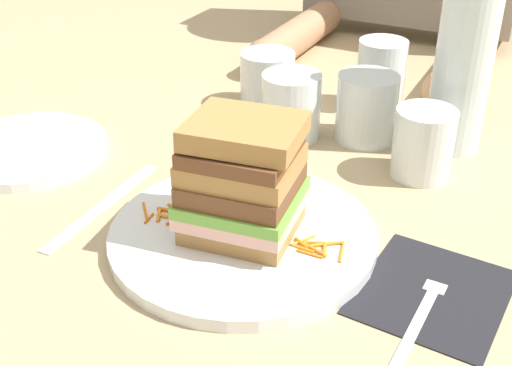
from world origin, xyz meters
name	(u,v)px	position (x,y,z in m)	size (l,w,h in m)	color
ground_plane	(248,227)	(0.00, 0.00, 0.00)	(3.00, 3.00, 0.00)	tan
main_plate	(243,236)	(0.01, -0.03, 0.01)	(0.27, 0.27, 0.01)	white
sandwich	(243,180)	(0.01, -0.02, 0.07)	(0.12, 0.12, 0.12)	#A87A42
carrot_shred_0	(185,209)	(-0.07, -0.02, 0.02)	(0.00, 0.00, 0.02)	orange
carrot_shred_1	(159,215)	(-0.08, -0.04, 0.02)	(0.00, 0.00, 0.02)	orange
carrot_shred_2	(175,206)	(-0.08, -0.02, 0.02)	(0.00, 0.00, 0.02)	orange
carrot_shred_3	(183,220)	(-0.06, -0.04, 0.02)	(0.00, 0.00, 0.03)	orange
carrot_shred_4	(149,218)	(-0.09, -0.05, 0.02)	(0.00, 0.00, 0.02)	orange
carrot_shred_5	(168,216)	(-0.07, -0.04, 0.02)	(0.00, 0.00, 0.02)	orange
carrot_shred_6	(145,211)	(-0.10, -0.04, 0.02)	(0.00, 0.00, 0.03)	orange
carrot_shred_7	(171,211)	(-0.08, -0.03, 0.02)	(0.00, 0.00, 0.03)	orange
carrot_shred_8	(176,218)	(-0.06, -0.04, 0.02)	(0.00, 0.00, 0.03)	orange
carrot_shred_9	(315,243)	(0.08, -0.01, 0.02)	(0.00, 0.00, 0.02)	orange
carrot_shred_10	(309,254)	(0.08, -0.03, 0.02)	(0.00, 0.00, 0.03)	orange
carrot_shred_11	(301,243)	(0.07, -0.02, 0.02)	(0.00, 0.00, 0.02)	orange
carrot_shred_12	(303,240)	(0.07, -0.02, 0.02)	(0.00, 0.00, 0.03)	orange
carrot_shred_13	(342,252)	(0.11, -0.02, 0.02)	(0.00, 0.00, 0.03)	orange
carrot_shred_14	(301,248)	(0.07, -0.03, 0.02)	(0.00, 0.00, 0.03)	orange
carrot_shred_15	(314,249)	(0.09, -0.03, 0.02)	(0.00, 0.00, 0.03)	orange
carrot_shred_16	(325,250)	(0.10, -0.02, 0.02)	(0.00, 0.00, 0.02)	orange
carrot_shred_17	(326,244)	(0.09, -0.01, 0.02)	(0.00, 0.00, 0.03)	orange
napkin_dark	(433,292)	(0.20, -0.02, 0.00)	(0.13, 0.14, 0.00)	black
fork	(426,303)	(0.20, -0.04, 0.00)	(0.02, 0.17, 0.00)	silver
knife	(100,207)	(-0.16, -0.04, 0.00)	(0.02, 0.20, 0.00)	silver
juice_glass	(423,147)	(0.13, 0.20, 0.04)	(0.07, 0.07, 0.08)	white
water_bottle	(467,40)	(0.15, 0.29, 0.14)	(0.07, 0.07, 0.32)	silver
empty_tumbler_0	(381,74)	(0.02, 0.37, 0.05)	(0.07, 0.07, 0.10)	silver
empty_tumbler_1	(267,79)	(-0.13, 0.30, 0.04)	(0.08, 0.08, 0.08)	silver
empty_tumbler_2	(366,108)	(0.04, 0.26, 0.04)	(0.08, 0.08, 0.09)	silver
empty_tumbler_3	(291,106)	(-0.05, 0.22, 0.04)	(0.08, 0.08, 0.09)	silver
side_plate	(27,149)	(-0.33, 0.02, 0.01)	(0.20, 0.20, 0.01)	white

